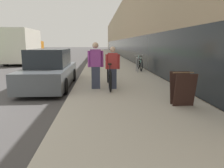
% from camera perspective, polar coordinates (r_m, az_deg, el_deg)
% --- Properties ---
extents(sidewalk_slab, '(4.00, 70.00, 0.16)m').
position_cam_1_polar(sidewalk_slab, '(26.90, -1.39, 6.84)').
color(sidewalk_slab, '#BCB5A5').
rests_on(sidewalk_slab, ground).
extents(storefront_facade, '(10.01, 70.00, 7.12)m').
position_cam_1_polar(storefront_facade, '(35.79, 9.70, 13.17)').
color(storefront_facade, tan).
rests_on(storefront_facade, ground).
extents(lawn_strip, '(4.21, 70.00, 0.03)m').
position_cam_1_polar(lawn_strip, '(32.66, -22.73, 6.57)').
color(lawn_strip, '#478438').
rests_on(lawn_strip, ground).
extents(tandem_bicycle, '(0.52, 2.58, 0.96)m').
position_cam_1_polar(tandem_bicycle, '(8.31, -0.78, 1.99)').
color(tandem_bicycle, black).
rests_on(tandem_bicycle, sidewalk_slab).
extents(person_rider, '(0.52, 0.20, 1.53)m').
position_cam_1_polar(person_rider, '(7.96, 0.16, 4.26)').
color(person_rider, '#33384C').
rests_on(person_rider, sidewalk_slab).
extents(person_bystander, '(0.57, 0.22, 1.69)m').
position_cam_1_polar(person_bystander, '(8.00, -4.29, 4.82)').
color(person_bystander, '#33384C').
rests_on(person_bystander, sidewalk_slab).
extents(bike_rack_hoop, '(0.05, 0.60, 0.84)m').
position_cam_1_polar(bike_rack_hoop, '(12.90, 6.59, 5.44)').
color(bike_rack_hoop, gray).
rests_on(bike_rack_hoop, sidewalk_slab).
extents(cruiser_bike_nearest, '(0.52, 1.69, 0.93)m').
position_cam_1_polar(cruiser_bike_nearest, '(13.75, 7.25, 5.22)').
color(cruiser_bike_nearest, black).
rests_on(cruiser_bike_nearest, sidewalk_slab).
extents(sandwich_board_sign, '(0.56, 0.56, 0.90)m').
position_cam_1_polar(sandwich_board_sign, '(6.13, 17.92, -1.17)').
color(sandwich_board_sign, '#331E19').
rests_on(sandwich_board_sign, sidewalk_slab).
extents(parked_sedan_curbside, '(1.75, 4.66, 1.57)m').
position_cam_1_polar(parked_sedan_curbside, '(9.39, -15.88, 3.44)').
color(parked_sedan_curbside, '#4C5156').
rests_on(parked_sedan_curbside, ground).
extents(moving_truck, '(2.36, 6.04, 3.01)m').
position_cam_1_polar(moving_truck, '(21.12, -22.25, 8.98)').
color(moving_truck, orange).
rests_on(moving_truck, ground).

